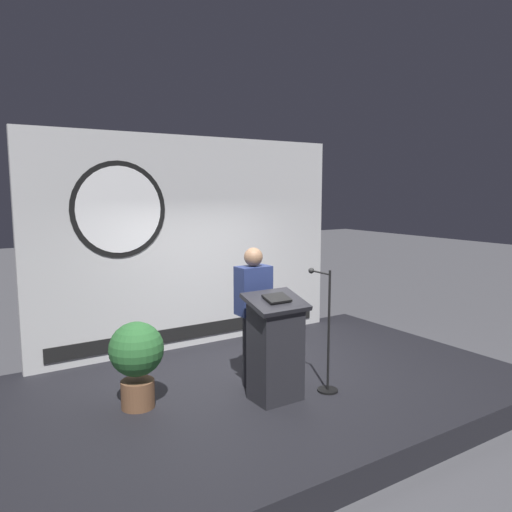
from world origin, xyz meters
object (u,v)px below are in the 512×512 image
potted_plant (137,356)px  microphone_stand (326,349)px  speaker_person (253,316)px  podium (276,349)px

potted_plant → microphone_stand: bearing=-20.3°
speaker_person → podium: bearing=-91.8°
podium → microphone_stand: size_ratio=0.85×
podium → potted_plant: podium is taller
speaker_person → microphone_stand: (0.63, -0.58, -0.36)m
microphone_stand → potted_plant: bearing=159.7°
microphone_stand → speaker_person: bearing=137.0°
podium → microphone_stand: (0.64, -0.10, -0.09)m
speaker_person → potted_plant: (-1.38, 0.16, -0.28)m
microphone_stand → potted_plant: microphone_stand is taller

